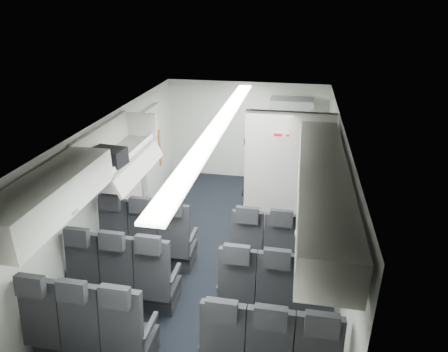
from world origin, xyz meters
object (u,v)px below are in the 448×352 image
(seat_row_front, at_px, (212,248))
(seat_row_rear, at_px, (176,345))
(flight_attendant, at_px, (253,177))
(galley_unit, at_px, (289,144))
(boarding_door, at_px, (152,155))
(carry_on_bag, at_px, (109,158))
(seat_row_mid, at_px, (197,289))

(seat_row_front, bearing_deg, seat_row_rear, -90.00)
(seat_row_front, distance_m, flight_attendant, 1.91)
(galley_unit, height_order, boarding_door, galley_unit)
(seat_row_front, height_order, flight_attendant, flight_attendant)
(flight_attendant, bearing_deg, seat_row_front, 172.54)
(seat_row_rear, distance_m, carry_on_bag, 2.56)
(seat_row_mid, height_order, carry_on_bag, carry_on_bag)
(galley_unit, height_order, carry_on_bag, carry_on_bag)
(carry_on_bag, bearing_deg, flight_attendant, 55.34)
(seat_row_front, relative_size, seat_row_mid, 1.00)
(seat_row_front, distance_m, boarding_door, 2.71)
(seat_row_front, bearing_deg, boarding_door, 128.16)
(seat_row_mid, relative_size, seat_row_rear, 1.00)
(seat_row_mid, distance_m, seat_row_rear, 0.90)
(seat_row_rear, bearing_deg, carry_on_bag, 129.65)
(seat_row_front, bearing_deg, flight_attendant, 78.66)
(seat_row_rear, bearing_deg, flight_attendant, 84.22)
(galley_unit, bearing_deg, seat_row_rear, -100.65)
(seat_row_front, height_order, seat_row_rear, same)
(seat_row_mid, xyz_separation_m, carry_on_bag, (-1.38, 0.76, 1.37))
(seat_row_front, bearing_deg, carry_on_bag, -174.19)
(seat_row_mid, height_order, galley_unit, galley_unit)
(seat_row_front, relative_size, flight_attendant, 2.15)
(seat_row_mid, bearing_deg, seat_row_rear, -90.00)
(seat_row_mid, xyz_separation_m, galley_unit, (0.95, 4.15, 0.55))
(boarding_door, distance_m, flight_attendant, 2.03)
(seat_row_rear, xyz_separation_m, galley_unit, (0.95, 5.05, 0.55))
(seat_row_mid, relative_size, boarding_door, 1.79)
(seat_row_mid, bearing_deg, boarding_door, 118.77)
(galley_unit, bearing_deg, flight_attendant, -112.33)
(boarding_door, bearing_deg, flight_attendant, -7.05)
(seat_row_mid, distance_m, carry_on_bag, 2.09)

